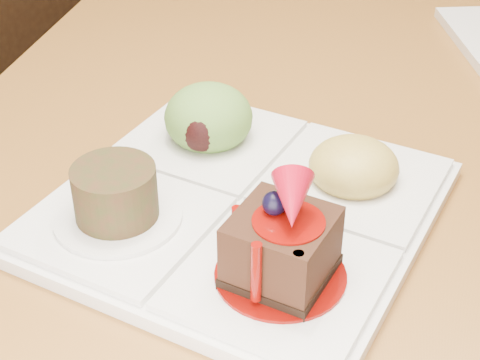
# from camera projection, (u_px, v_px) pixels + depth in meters

# --- Properties ---
(ground) EXTENTS (6.00, 6.00, 0.00)m
(ground) POSITION_uv_depth(u_px,v_px,m) (393.00, 317.00, 1.55)
(ground) COLOR brown
(dining_table) EXTENTS (1.00, 1.80, 0.75)m
(dining_table) POSITION_uv_depth(u_px,v_px,m) (444.00, 8.00, 1.16)
(dining_table) COLOR brown
(dining_table) RESTS_ON ground
(chair_left) EXTENTS (0.51, 0.51, 0.92)m
(chair_left) POSITION_uv_depth(u_px,v_px,m) (75.00, 66.00, 1.35)
(chair_left) COLOR black
(chair_left) RESTS_ON ground
(sampler_plate) EXTENTS (0.36, 0.36, 0.11)m
(sampler_plate) POSITION_uv_depth(u_px,v_px,m) (240.00, 189.00, 0.60)
(sampler_plate) COLOR silver
(sampler_plate) RESTS_ON dining_table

